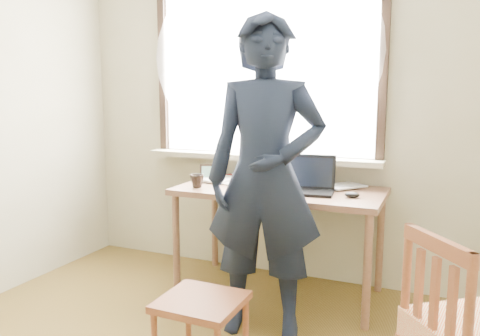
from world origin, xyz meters
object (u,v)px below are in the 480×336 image
at_px(desk, 279,199).
at_px(work_chair, 201,310).
at_px(person, 265,178).
at_px(mug_white, 281,177).
at_px(laptop, 308,183).
at_px(mug_dark, 197,181).

xyz_separation_m(desk, work_chair, (-0.03, -1.11, -0.34)).
distance_m(desk, person, 0.61).
relative_size(mug_white, person, 0.06).
height_order(desk, laptop, laptop).
bearing_deg(laptop, person, -101.89).
xyz_separation_m(mug_white, person, (0.15, -0.74, 0.12)).
bearing_deg(laptop, mug_dark, -167.31).
relative_size(laptop, mug_white, 3.24).
height_order(mug_white, work_chair, mug_white).
relative_size(mug_white, work_chair, 0.29).
xyz_separation_m(desk, person, (0.10, -0.55, 0.25)).
height_order(laptop, mug_dark, laptop).
relative_size(mug_dark, work_chair, 0.25).
bearing_deg(work_chair, mug_white, 91.09).
relative_size(desk, mug_dark, 14.26).
bearing_deg(laptop, desk, 171.89).
bearing_deg(work_chair, mug_dark, 119.47).
bearing_deg(person, mug_white, 89.00).
relative_size(work_chair, person, 0.22).
xyz_separation_m(laptop, mug_white, (-0.26, 0.22, -0.01)).
relative_size(mug_white, mug_dark, 1.20).
distance_m(mug_white, work_chair, 1.38).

